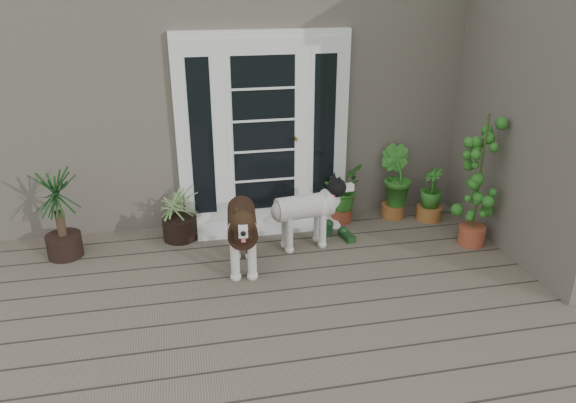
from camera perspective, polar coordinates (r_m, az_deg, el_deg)
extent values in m
cube|color=#6B5B4C|center=(4.58, 4.78, -13.84)|extent=(6.20, 4.60, 0.12)
cube|color=#665E54|center=(7.93, -3.63, 13.80)|extent=(7.40, 4.00, 3.10)
cube|color=white|center=(5.99, -2.60, 7.39)|extent=(1.90, 0.14, 2.15)
cube|color=white|center=(6.17, -2.13, -2.53)|extent=(1.60, 0.40, 0.05)
imported|color=#265E1A|center=(6.25, 5.75, 0.40)|extent=(0.63, 0.63, 0.59)
imported|color=#24611B|center=(6.45, 11.13, 1.06)|extent=(0.59, 0.59, 0.65)
imported|color=#1B601B|center=(6.51, 14.79, 0.19)|extent=(0.34, 0.34, 0.49)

